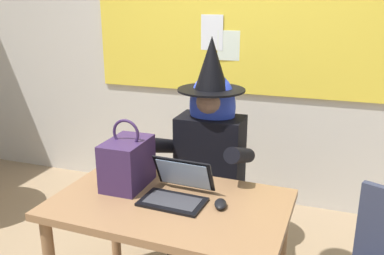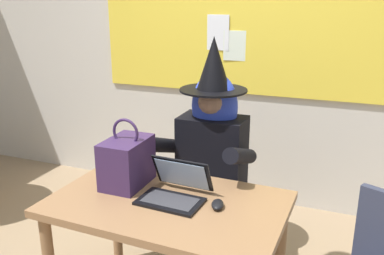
{
  "view_description": "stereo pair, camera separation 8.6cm",
  "coord_description": "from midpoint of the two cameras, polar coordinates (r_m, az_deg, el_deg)",
  "views": [
    {
      "loc": [
        0.81,
        -1.65,
        1.69
      ],
      "look_at": [
        0.09,
        0.4,
        1.01
      ],
      "focal_mm": 38.34,
      "sensor_mm": 36.0,
      "label": 1
    },
    {
      "loc": [
        0.89,
        -1.62,
        1.69
      ],
      "look_at": [
        0.09,
        0.4,
        1.01
      ],
      "focal_mm": 38.34,
      "sensor_mm": 36.0,
      "label": 2
    }
  ],
  "objects": [
    {
      "name": "laptop",
      "position": [
        2.11,
        -1.22,
        -8.73
      ],
      "size": [
        0.34,
        0.31,
        0.2
      ],
      "rotation": [
        0.0,
        0.0,
        -0.05
      ],
      "color": "black",
      "rests_on": "desk_main"
    },
    {
      "name": "person_costumed",
      "position": [
        2.59,
        3.37,
        -2.59
      ],
      "size": [
        0.59,
        0.67,
        1.49
      ],
      "rotation": [
        0.0,
        0.0,
        -1.57
      ],
      "color": "black",
      "rests_on": "ground"
    },
    {
      "name": "computer_mouse",
      "position": [
        2.04,
        4.79,
        -10.63
      ],
      "size": [
        0.08,
        0.12,
        0.03
      ],
      "primitive_type": "ellipsoid",
      "rotation": [
        0.0,
        0.0,
        0.24
      ],
      "color": "black",
      "rests_on": "desk_main"
    },
    {
      "name": "handbag",
      "position": [
        2.25,
        -7.96,
        -4.71
      ],
      "size": [
        0.2,
        0.3,
        0.38
      ],
      "rotation": [
        0.0,
        0.0,
        -0.01
      ],
      "color": "#38234C",
      "rests_on": "desk_main"
    },
    {
      "name": "wall_back_bulletin",
      "position": [
        3.45,
        7.41,
        13.09
      ],
      "size": [
        5.97,
        1.8,
        2.87
      ],
      "color": "beige",
      "rests_on": "ground"
    },
    {
      "name": "desk_main",
      "position": [
        2.16,
        -2.23,
        -12.44
      ],
      "size": [
        1.2,
        0.77,
        0.72
      ],
      "rotation": [
        0.0,
        0.0,
        -0.03
      ],
      "color": "#8E6642",
      "rests_on": "ground"
    },
    {
      "name": "chair_at_desk",
      "position": [
        2.81,
        4.01,
        -7.46
      ],
      "size": [
        0.43,
        0.43,
        0.92
      ],
      "rotation": [
        0.0,
        0.0,
        -1.54
      ],
      "color": "black",
      "rests_on": "ground"
    }
  ]
}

